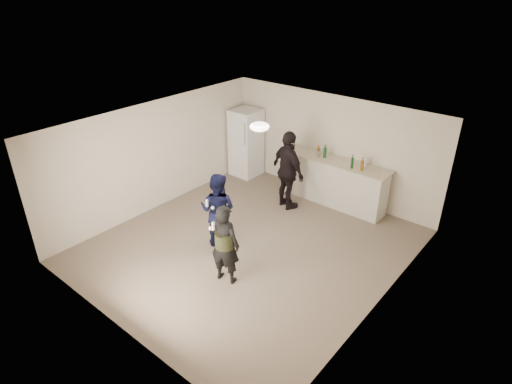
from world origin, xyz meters
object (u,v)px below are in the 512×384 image
Objects in this scene: counter at (332,182)px; man at (218,210)px; fridge at (246,143)px; woman at (225,244)px; spectator at (288,171)px; shaker at (318,154)px.

counter is 1.67× the size of man.
counter is 1.44× the size of fridge.
man is at bearing -53.41° from woman.
spectator is at bearing -22.42° from fridge.
woman is at bearing -89.16° from counter.
woman is at bearing 124.77° from spectator.
spectator is at bearing -109.09° from shaker.
fridge is at bearing -78.51° from man.
counter is 3.12m from man.
spectator reaches higher than woman.
fridge reaches higher than man.
shaker is (-0.39, -0.07, 0.65)m from counter.
woman reaches higher than shaker.
fridge is at bearing -67.31° from woman.
counter is 1.18m from spectator.
spectator is (-0.28, -0.81, -0.24)m from shaker.
shaker is 0.09× the size of spectator.
shaker is at bearing -169.34° from counter.
woman is (0.44, -3.68, -0.41)m from shaker.
shaker is at bearing -118.83° from man.
man is 2.13m from spectator.
woman is 2.97m from spectator.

